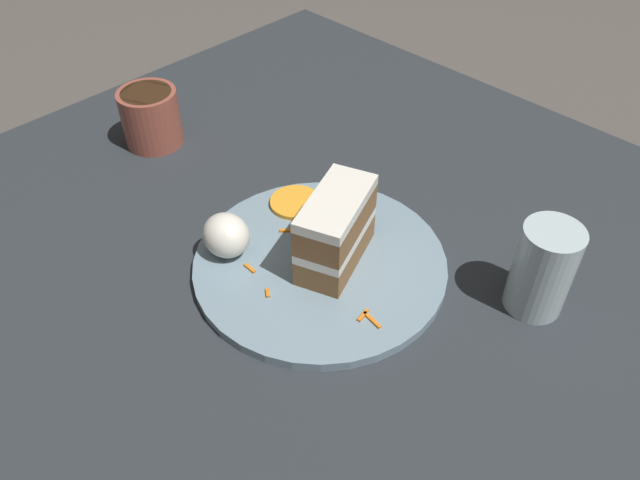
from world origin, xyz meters
TOP-DOWN VIEW (x-y plane):
  - ground_plane at (0.00, 0.00)m, footprint 6.00×6.00m
  - dining_table at (0.00, 0.00)m, footprint 1.21×1.16m
  - plate at (0.04, -0.06)m, footprint 0.31×0.31m
  - cake_slice at (0.03, -0.07)m, footprint 0.09×0.13m
  - cream_dollop at (0.13, 0.01)m, footprint 0.06×0.05m
  - orange_garnish at (0.14, -0.11)m, footprint 0.07×0.07m
  - carrot_shreds_scatter at (0.03, -0.05)m, footprint 0.19×0.20m
  - drinking_glass at (-0.17, -0.19)m, footprint 0.07×0.07m
  - coffee_mug at (0.41, -0.07)m, footprint 0.09×0.09m

SIDE VIEW (x-z plane):
  - ground_plane at x=0.00m, z-range 0.00..0.00m
  - dining_table at x=0.00m, z-range 0.00..0.04m
  - plate at x=0.04m, z-range 0.04..0.05m
  - carrot_shreds_scatter at x=0.03m, z-range 0.05..0.05m
  - orange_garnish at x=0.14m, z-range 0.05..0.05m
  - cream_dollop at x=0.13m, z-range 0.05..0.10m
  - coffee_mug at x=0.41m, z-range 0.04..0.12m
  - drinking_glass at x=-0.17m, z-range 0.03..0.14m
  - cake_slice at x=0.03m, z-range 0.05..0.14m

